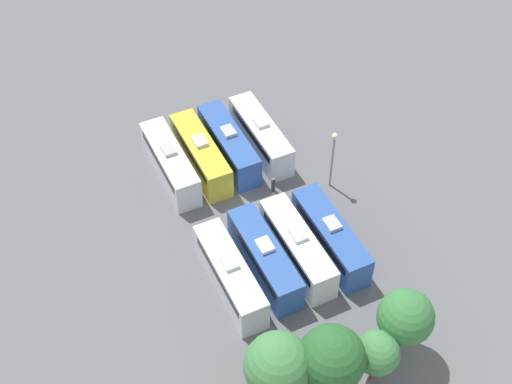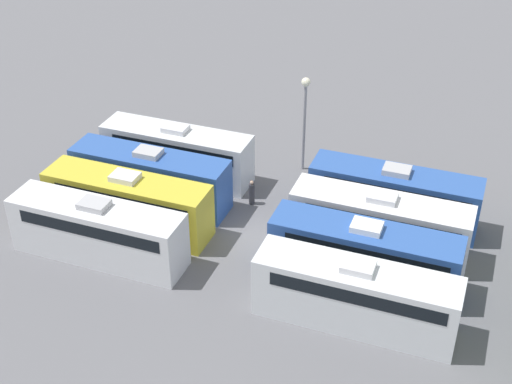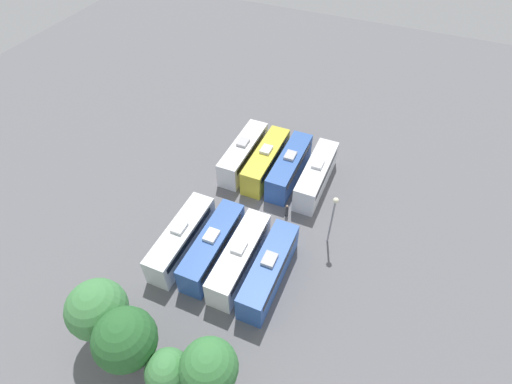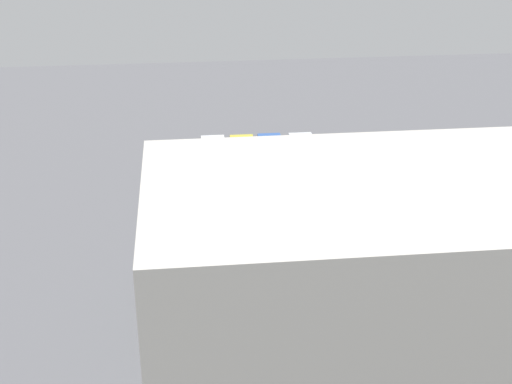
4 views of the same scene
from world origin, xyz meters
name	(u,v)px [view 3 (image 3 of 4)]	position (x,y,z in m)	size (l,w,h in m)	color
ground_plane	(254,214)	(0.00, 0.00, 0.00)	(115.52, 115.52, 0.00)	slate
bus_0	(316,175)	(-4.95, -7.16, 1.85)	(2.55, 10.13, 3.72)	silver
bus_1	(289,166)	(-1.49, -7.32, 1.85)	(2.55, 10.13, 3.72)	#2D56A8
bus_2	(266,160)	(1.56, -7.22, 1.85)	(2.55, 10.13, 3.72)	gold
bus_3	(243,153)	(4.69, -7.36, 1.85)	(2.55, 10.13, 3.72)	silver
bus_4	(269,270)	(-4.73, 7.38, 1.85)	(2.55, 10.13, 3.72)	#2D56A8
bus_5	(240,257)	(-1.54, 7.20, 1.85)	(2.55, 10.13, 3.72)	white
bus_6	(213,246)	(1.55, 7.02, 1.85)	(2.55, 10.13, 3.72)	#2D56A8
bus_7	(181,238)	(4.95, 7.40, 1.85)	(2.55, 10.13, 3.72)	silver
worker_person	(287,211)	(-3.43, -1.31, 0.79)	(0.36, 0.36, 1.69)	#333338
light_pole	(333,213)	(-8.75, 0.40, 4.65)	(0.60, 0.60, 6.72)	gray
tree_0	(209,368)	(-4.50, 18.66, 4.80)	(4.39, 4.39, 7.02)	brown
tree_1	(168,372)	(-1.47, 19.80, 3.60)	(3.47, 3.47, 5.37)	brown
tree_2	(125,339)	(2.30, 19.39, 4.99)	(4.98, 4.98, 7.50)	brown
tree_3	(97,309)	(5.98, 18.16, 4.81)	(5.00, 5.00, 7.31)	brown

